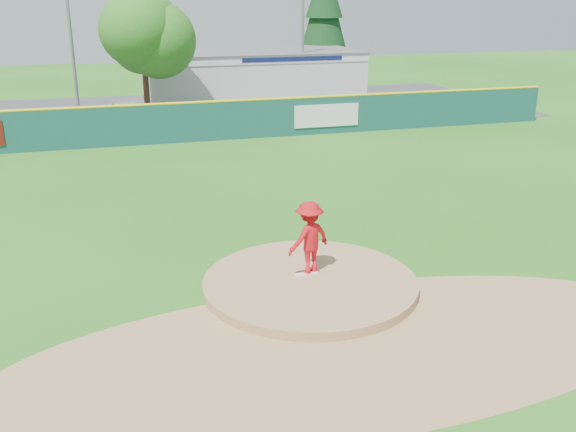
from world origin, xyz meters
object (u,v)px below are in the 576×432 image
object	(u,v)px
light_pole_right	(303,19)
van	(140,115)
pool_building_grp	(251,74)
pitcher	(309,238)
deciduous_tree	(143,41)
light_pole_left	(68,14)
conifer_tree	(324,15)

from	to	relation	value
light_pole_right	van	bearing A→B (deg)	-149.50
pool_building_grp	van	bearing A→B (deg)	-131.30
light_pole_right	pitcher	bearing A→B (deg)	-107.29
pool_building_grp	deciduous_tree	world-z (taller)	deciduous_tree
pitcher	light_pole_left	world-z (taller)	light_pole_left
pitcher	conifer_tree	bearing A→B (deg)	-132.19
light_pole_left	light_pole_right	bearing A→B (deg)	7.59
van	conifer_tree	xyz separation A→B (m)	(15.67, 13.87, 4.75)
pitcher	deciduous_tree	world-z (taller)	deciduous_tree
pitcher	light_pole_right	distance (m)	30.25
light_pole_left	deciduous_tree	bearing A→B (deg)	-26.57
pool_building_grp	light_pole_right	distance (m)	5.75
pitcher	van	bearing A→B (deg)	-104.99
pitcher	van	xyz separation A→B (m)	(-2.77, 21.71, -0.44)
pool_building_grp	light_pole_left	bearing A→B (deg)	-157.40
van	deciduous_tree	bearing A→B (deg)	-28.27
pitcher	deciduous_tree	bearing A→B (deg)	-107.37
conifer_tree	pitcher	bearing A→B (deg)	-109.92
van	deciduous_tree	size ratio (longest dim) A/B	0.75
deciduous_tree	light_pole_right	size ratio (longest dim) A/B	0.74
conifer_tree	light_pole_left	distance (m)	21.03
deciduous_tree	conifer_tree	size ratio (longest dim) A/B	0.77
pitcher	pool_building_grp	distance (m)	32.13
van	conifer_tree	world-z (taller)	conifer_tree
deciduous_tree	van	bearing A→B (deg)	-103.09
pitcher	light_pole_right	size ratio (longest dim) A/B	0.19
pitcher	light_pole_left	size ratio (longest dim) A/B	0.18
pitcher	pool_building_grp	xyz separation A→B (m)	(5.90, 31.58, 0.44)
pool_building_grp	light_pole_left	size ratio (longest dim) A/B	1.38
van	light_pole_right	bearing A→B (deg)	-74.68
van	pool_building_grp	size ratio (longest dim) A/B	0.36
light_pole_right	deciduous_tree	bearing A→B (deg)	-160.02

